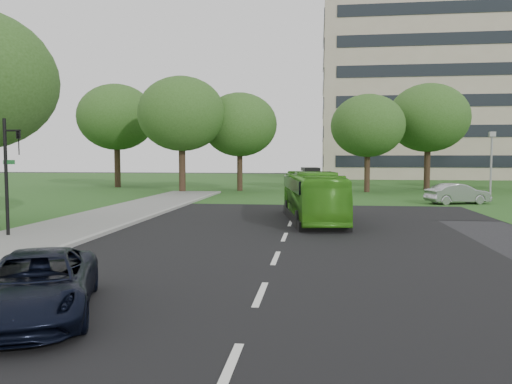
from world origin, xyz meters
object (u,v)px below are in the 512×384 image
office_building (458,94)px  tree_park_c (368,126)px  tree_park_d (428,118)px  camera_pole (491,157)px  bus (313,196)px  traffic_light (9,168)px  tree_park_a (182,114)px  tree_park_f (117,117)px  suv (37,285)px  sedan (458,194)px  tree_park_b (240,125)px

office_building → tree_park_c: office_building is taller
tree_park_d → camera_pole: tree_park_d is taller
tree_park_c → bus: bearing=-102.4°
bus → traffic_light: 13.11m
tree_park_a → tree_park_c: 16.10m
tree_park_f → traffic_light: 32.78m
traffic_light → tree_park_a: bearing=71.3°
suv → sedan: bearing=38.5°
tree_park_b → tree_park_d: 17.61m
sedan → bus: bearing=118.3°
tree_park_b → tree_park_f: bearing=164.0°
office_building → sedan: size_ratio=9.82×
office_building → suv: 75.59m
tree_park_a → tree_park_f: tree_park_f is taller
tree_park_f → camera_pole: bearing=-22.1°
suv → tree_park_a: bearing=79.2°
sedan → camera_pole: size_ratio=0.86×
bus → sedan: 13.55m
tree_park_c → tree_park_f: 24.86m
bus → sedan: (9.32, 9.82, -0.52)m
tree_park_c → sedan: tree_park_c is taller
tree_park_a → sedan: 22.89m
tree_park_b → suv: (1.71, -35.91, -5.35)m
sedan → traffic_light: traffic_light is taller
tree_park_c → suv: (-9.61, -35.61, -5.16)m
tree_park_b → bus: (6.80, -20.73, -4.78)m
sedan → traffic_light: (-20.46, -16.57, 1.96)m
office_building → tree_park_b: office_building is taller
tree_park_d → camera_pole: (1.51, -12.82, -3.61)m
tree_park_b → camera_pole: bearing=-26.1°
tree_park_a → suv: size_ratio=2.24×
tree_park_f → bus: bearing=-50.8°
tree_park_a → tree_park_d: tree_park_a is taller
tree_park_b → suv: tree_park_b is taller
bus → sedan: bearing=37.7°
office_building → sedan: (-11.64, -44.96, -11.83)m
suv → traffic_light: (-6.05, 8.43, 2.02)m
traffic_light → camera_pole: size_ratio=0.94×
office_building → tree_park_f: size_ratio=3.86×
camera_pole → tree_park_d: bearing=83.9°
office_building → tree_park_c: size_ratio=4.71×
tree_park_c → traffic_light: (-15.65, -27.18, -3.14)m
tree_park_c → tree_park_f: (-24.49, 4.07, 1.29)m
office_building → suv: size_ratio=9.07×
tree_park_b → camera_pole: tree_park_b is taller
traffic_light → tree_park_f: bearing=86.7°
office_building → tree_park_f: 51.20m
tree_park_a → tree_park_c: tree_park_a is taller
tree_park_f → traffic_light: size_ratio=2.31×
suv → camera_pole: (17.01, 26.75, 2.47)m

